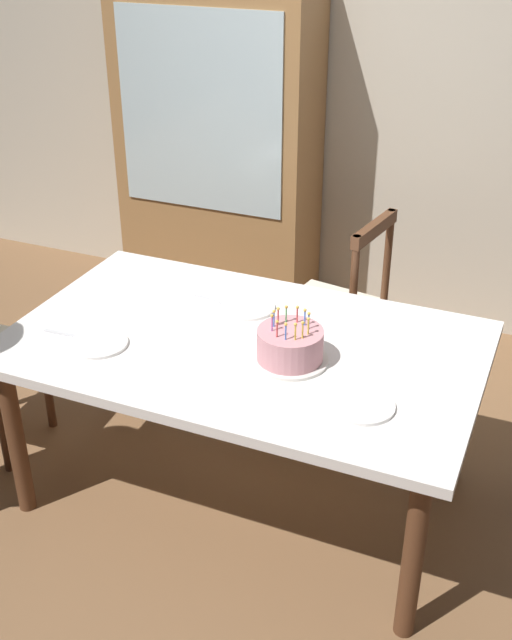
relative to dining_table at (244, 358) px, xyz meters
The scene contains 11 objects.
ground 0.66m from the dining_table, ahead, with size 6.40×6.40×0.00m, color brown.
back_wall 1.96m from the dining_table, 90.00° to the left, with size 6.40×0.10×2.60m, color beige.
dining_table is the anchor object (origin of this frame).
birthday_cake 0.26m from the dining_table, 17.54° to the right, with size 0.28×0.28×0.19m.
plate_near_celebrant 0.55m from the dining_table, 153.61° to the right, with size 0.22×0.22×0.01m, color white.
plate_far_side 0.27m from the dining_table, 110.13° to the left, with size 0.22×0.22×0.01m, color white.
plate_near_guest 0.59m from the dining_table, 24.46° to the right, with size 0.22×0.22×0.01m, color white.
fork_near_celebrant 0.69m from the dining_table, 160.59° to the right, with size 0.18×0.02×0.01m, color silver.
fork_far_side 0.36m from the dining_table, 135.12° to the left, with size 0.18×0.02×0.01m, color silver.
chair_spindle_back 0.88m from the dining_table, 83.38° to the left, with size 0.51×0.51×0.95m.
china_cabinet 1.79m from the dining_table, 118.38° to the left, with size 1.10×0.45×1.90m.
Camera 1 is at (1.03, -2.31, 2.22)m, focal length 43.73 mm.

